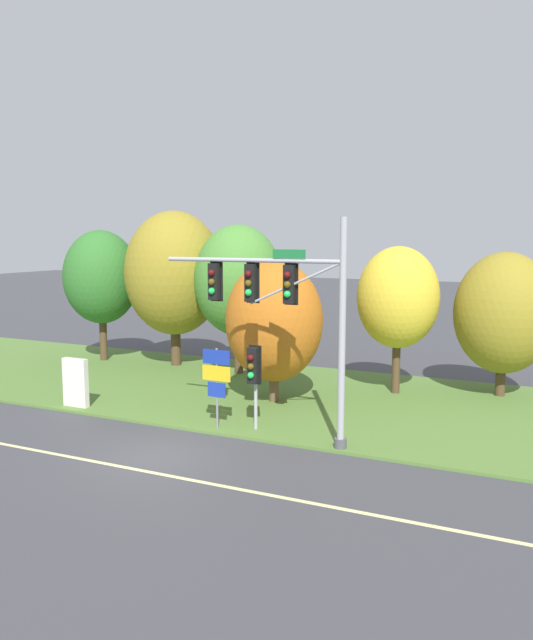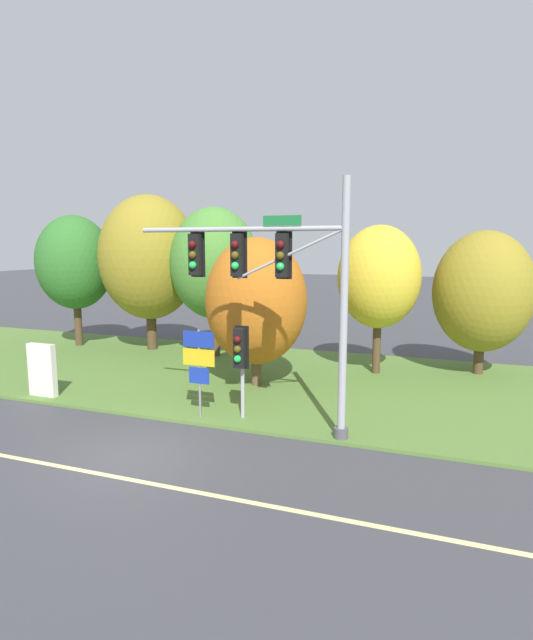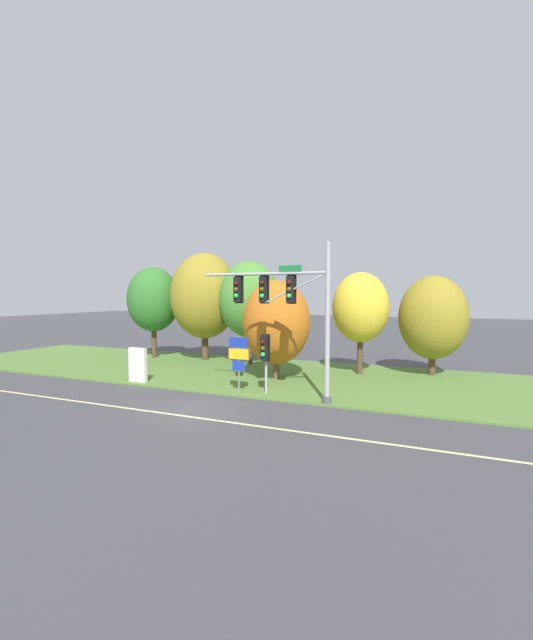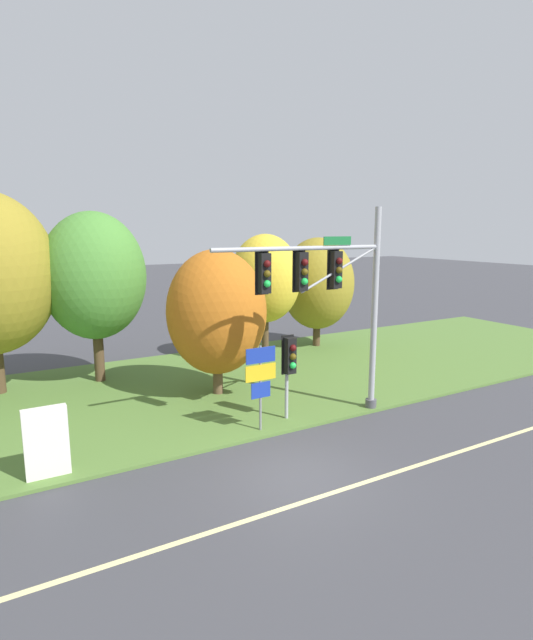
% 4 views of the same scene
% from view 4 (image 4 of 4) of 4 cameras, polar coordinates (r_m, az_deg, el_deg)
% --- Properties ---
extents(ground_plane, '(160.00, 160.00, 0.00)m').
position_cam_4_polar(ground_plane, '(14.07, 3.59, -17.28)').
color(ground_plane, '#3D3D42').
extents(lane_stripe, '(36.00, 0.16, 0.01)m').
position_cam_4_polar(lane_stripe, '(13.21, 6.62, -19.29)').
color(lane_stripe, beige).
rests_on(lane_stripe, ground).
extents(grass_verge, '(48.00, 11.50, 0.10)m').
position_cam_4_polar(grass_verge, '(20.89, -9.06, -7.81)').
color(grass_verge, '#517533').
rests_on(grass_verge, ground).
extents(traffic_signal_mast, '(6.44, 0.49, 7.17)m').
position_cam_4_polar(traffic_signal_mast, '(16.67, 7.44, 3.58)').
color(traffic_signal_mast, '#9EA0A5').
rests_on(traffic_signal_mast, grass_verge).
extents(pedestrian_signal_near_kerb, '(0.46, 0.55, 2.94)m').
position_cam_4_polar(pedestrian_signal_near_kerb, '(16.74, 2.65, -4.60)').
color(pedestrian_signal_near_kerb, '#9EA0A5').
rests_on(pedestrian_signal_near_kerb, grass_verge).
extents(route_sign_post, '(1.09, 0.08, 2.80)m').
position_cam_4_polar(route_sign_post, '(15.95, -0.67, -6.40)').
color(route_sign_post, slate).
rests_on(route_sign_post, grass_verge).
extents(tree_behind_signpost, '(4.23, 4.23, 7.15)m').
position_cam_4_polar(tree_behind_signpost, '(21.93, -19.11, 4.74)').
color(tree_behind_signpost, '#4C3823').
rests_on(tree_behind_signpost, grass_verge).
extents(tree_mid_verge, '(3.87, 3.87, 5.68)m').
position_cam_4_polar(tree_mid_verge, '(19.33, -5.71, 0.87)').
color(tree_mid_verge, brown).
rests_on(tree_mid_verge, grass_verge).
extents(tree_tall_centre, '(3.41, 3.41, 6.19)m').
position_cam_4_polar(tree_tall_centre, '(24.11, -0.15, 4.72)').
color(tree_tall_centre, '#4C3823').
rests_on(tree_tall_centre, grass_verge).
extents(tree_right_far, '(4.00, 4.00, 5.97)m').
position_cam_4_polar(tree_right_far, '(27.49, 5.84, 4.14)').
color(tree_right_far, '#4C3823').
rests_on(tree_right_far, grass_verge).
extents(info_kiosk, '(1.10, 0.24, 1.90)m').
position_cam_4_polar(info_kiosk, '(14.55, -23.86, -12.69)').
color(info_kiosk, silver).
rests_on(info_kiosk, grass_verge).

